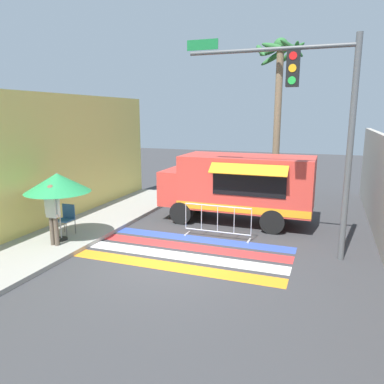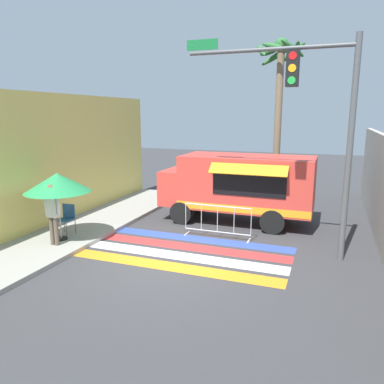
% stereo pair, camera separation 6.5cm
% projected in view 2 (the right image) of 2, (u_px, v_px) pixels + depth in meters
% --- Properties ---
extents(ground_plane, '(60.00, 60.00, 0.00)m').
position_uv_depth(ground_plane, '(166.00, 261.00, 10.02)').
color(ground_plane, '#38383A').
extents(sidewalk_left, '(4.40, 16.00, 0.12)m').
position_uv_depth(sidewalk_left, '(26.00, 239.00, 11.65)').
color(sidewalk_left, '#99968E').
rests_on(sidewalk_left, ground_plane).
extents(building_left_facade, '(0.25, 16.00, 4.57)m').
position_uv_depth(building_left_facade, '(12.00, 168.00, 11.29)').
color(building_left_facade, '#E5D166').
rests_on(building_left_facade, ground_plane).
extents(crosswalk_painted, '(6.40, 2.84, 0.01)m').
position_uv_depth(crosswalk_painted, '(178.00, 250.00, 10.82)').
color(crosswalk_painted, orange).
rests_on(crosswalk_painted, ground_plane).
extents(food_truck, '(5.39, 2.48, 2.43)m').
position_uv_depth(food_truck, '(235.00, 184.00, 13.41)').
color(food_truck, '#D13D33').
rests_on(food_truck, ground_plane).
extents(traffic_signal_pole, '(4.52, 0.29, 5.88)m').
position_uv_depth(traffic_signal_pole, '(315.00, 107.00, 9.62)').
color(traffic_signal_pole, '#515456').
rests_on(traffic_signal_pole, ground_plane).
extents(patio_umbrella, '(1.93, 1.93, 2.05)m').
position_uv_depth(patio_umbrella, '(57.00, 183.00, 11.01)').
color(patio_umbrella, black).
rests_on(patio_umbrella, sidewalk_left).
extents(folding_chair, '(0.45, 0.45, 0.95)m').
position_uv_depth(folding_chair, '(67.00, 216.00, 11.83)').
color(folding_chair, '#4C4C51').
rests_on(folding_chair, sidewalk_left).
extents(vendor_person, '(0.53, 0.24, 1.79)m').
position_uv_depth(vendor_person, '(53.00, 211.00, 10.72)').
color(vendor_person, brown).
rests_on(vendor_person, sidewalk_left).
extents(barricade_front, '(2.18, 0.44, 1.05)m').
position_uv_depth(barricade_front, '(217.00, 222.00, 11.85)').
color(barricade_front, '#B7BABF').
rests_on(barricade_front, ground_plane).
extents(palm_tree, '(2.24, 2.23, 6.98)m').
position_uv_depth(palm_tree, '(279.00, 84.00, 15.98)').
color(palm_tree, '#7A664C').
rests_on(palm_tree, ground_plane).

